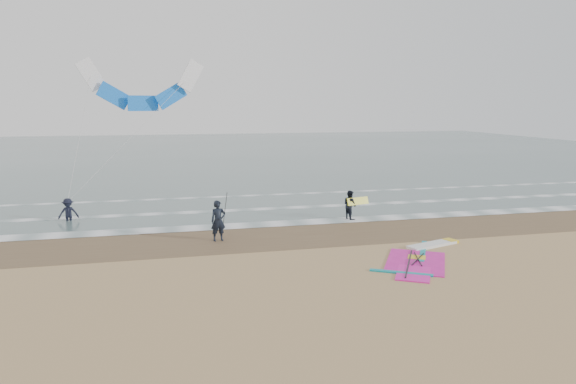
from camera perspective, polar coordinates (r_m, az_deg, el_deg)
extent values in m
plane|color=tan|center=(18.36, 4.02, -9.37)|extent=(120.00, 120.00, 0.00)
cube|color=#47605E|center=(65.04, -8.57, 4.37)|extent=(120.00, 80.00, 0.02)
cube|color=brown|center=(23.91, -0.23, -4.78)|extent=(120.00, 5.00, 0.01)
cube|color=white|center=(25.99, -1.32, -3.54)|extent=(120.00, 1.20, 0.02)
cube|color=white|center=(29.63, -2.83, -1.89)|extent=(120.00, 0.70, 0.02)
cube|color=white|center=(33.99, -4.20, -0.39)|extent=(120.00, 0.50, 0.01)
cube|color=white|center=(22.93, 15.71, -5.66)|extent=(2.50, 1.33, 0.12)
cube|color=yellow|center=(23.73, 17.59, -5.22)|extent=(0.60, 0.69, 0.13)
cube|color=#EA1DA3|center=(20.49, 14.00, -7.54)|extent=(3.41, 3.77, 0.04)
cube|color=#EA1DA3|center=(19.10, 13.77, -8.80)|extent=(1.89, 2.10, 0.04)
cube|color=#0C8C99|center=(22.00, 14.77, -6.36)|extent=(1.74, 2.81, 0.05)
cube|color=#0C8C99|center=(19.09, 12.45, -8.75)|extent=(2.05, 1.31, 0.05)
cube|color=yellow|center=(21.03, 14.11, -7.08)|extent=(0.88, 0.85, 0.05)
cylinder|color=black|center=(20.14, 13.26, -7.72)|extent=(1.80, 3.06, 0.06)
cylinder|color=black|center=(20.73, 14.24, -7.21)|extent=(1.20, 1.33, 0.04)
cylinder|color=black|center=(20.73, 14.24, -7.21)|extent=(0.58, 1.68, 0.04)
imported|color=black|center=(22.90, -7.76, -3.19)|extent=(0.73, 0.54, 1.82)
imported|color=black|center=(27.13, 6.89, -1.44)|extent=(0.80, 0.90, 1.55)
imported|color=black|center=(28.82, -23.26, -1.50)|extent=(1.07, 0.69, 1.56)
cylinder|color=black|center=(22.84, -7.03, -2.12)|extent=(0.17, 0.86, 1.82)
cube|color=yellow|center=(27.13, 7.76, -1.01)|extent=(1.30, 0.51, 0.39)
cube|color=white|center=(31.23, -21.07, 12.09)|extent=(1.58, 0.57, 1.94)
cube|color=blue|center=(31.06, -18.80, 10.10)|extent=(1.88, 0.67, 1.63)
cube|color=blue|center=(30.95, -15.81, 9.47)|extent=(1.69, 0.60, 0.88)
cube|color=blue|center=(30.93, -12.88, 10.37)|extent=(1.88, 0.67, 1.63)
cube|color=white|center=(31.00, -10.78, 12.58)|extent=(1.58, 0.57, 1.94)
cylinder|color=beige|center=(29.80, -22.15, 5.78)|extent=(1.15, 3.07, 6.63)
cylinder|color=beige|center=(29.50, -16.88, 6.05)|extent=(6.61, 3.07, 6.63)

